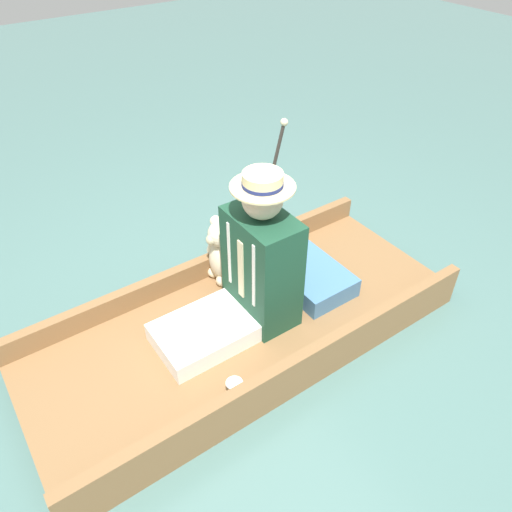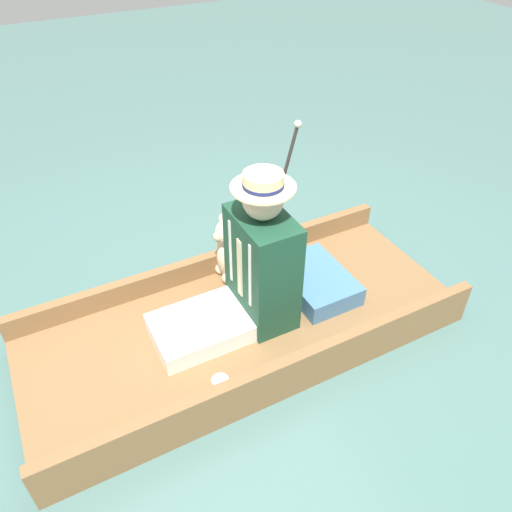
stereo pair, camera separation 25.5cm
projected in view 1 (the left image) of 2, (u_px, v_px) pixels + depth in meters
name	position (u px, v px, depth m)	size (l,w,h in m)	color
ground_plane	(244.00, 336.00, 2.87)	(16.00, 16.00, 0.00)	#476B66
punt_boat	(244.00, 326.00, 2.82)	(0.98, 2.41, 0.26)	brown
seat_cushion	(310.00, 276.00, 2.99)	(0.50, 0.35, 0.12)	teal
seated_person	(250.00, 273.00, 2.60)	(0.41, 0.78, 0.89)	white
teddy_bear	(222.00, 253.00, 2.94)	(0.30, 0.18, 0.43)	beige
wine_glass	(235.00, 386.00, 2.35)	(0.08, 0.08, 0.10)	silver
walking_cane	(270.00, 185.00, 2.91)	(0.04, 0.26, 0.92)	#2D2823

